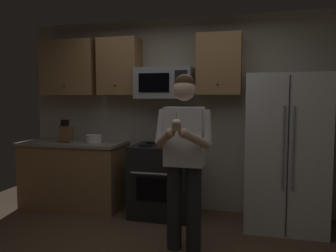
{
  "coord_description": "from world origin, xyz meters",
  "views": [
    {
      "loc": [
        1.01,
        -2.83,
        1.53
      ],
      "look_at": [
        0.17,
        0.43,
        1.25
      ],
      "focal_mm": 36.26,
      "sensor_mm": 36.0,
      "label": 1
    }
  ],
  "objects_px": {
    "oven_range": "(163,180)",
    "refrigerator": "(285,152)",
    "microwave": "(165,83)",
    "person": "(184,152)",
    "knife_block": "(66,134)",
    "bowl_large_white": "(94,138)",
    "cupcake": "(176,125)"
  },
  "relations": [
    {
      "from": "oven_range",
      "to": "refrigerator",
      "type": "distance_m",
      "value": 1.56
    },
    {
      "from": "oven_range",
      "to": "microwave",
      "type": "relative_size",
      "value": 1.26
    },
    {
      "from": "refrigerator",
      "to": "person",
      "type": "relative_size",
      "value": 1.02
    },
    {
      "from": "knife_block",
      "to": "oven_range",
      "type": "bearing_deg",
      "value": 1.23
    },
    {
      "from": "oven_range",
      "to": "refrigerator",
      "type": "bearing_deg",
      "value": -1.5
    },
    {
      "from": "knife_block",
      "to": "bowl_large_white",
      "type": "distance_m",
      "value": 0.4
    },
    {
      "from": "knife_block",
      "to": "bowl_large_white",
      "type": "relative_size",
      "value": 1.41
    },
    {
      "from": "microwave",
      "to": "cupcake",
      "type": "relative_size",
      "value": 4.26
    },
    {
      "from": "bowl_large_white",
      "to": "oven_range",
      "type": "bearing_deg",
      "value": -2.06
    },
    {
      "from": "knife_block",
      "to": "refrigerator",
      "type": "bearing_deg",
      "value": -0.19
    },
    {
      "from": "bowl_large_white",
      "to": "person",
      "type": "bearing_deg",
      "value": -33.55
    },
    {
      "from": "oven_range",
      "to": "knife_block",
      "type": "xyz_separation_m",
      "value": [
        -1.38,
        -0.03,
        0.58
      ]
    },
    {
      "from": "microwave",
      "to": "person",
      "type": "distance_m",
      "value": 1.37
    },
    {
      "from": "refrigerator",
      "to": "knife_block",
      "type": "xyz_separation_m",
      "value": [
        -2.88,
        0.01,
        0.14
      ]
    },
    {
      "from": "refrigerator",
      "to": "bowl_large_white",
      "type": "height_order",
      "value": "refrigerator"
    },
    {
      "from": "cupcake",
      "to": "knife_block",
      "type": "bearing_deg",
      "value": 146.33
    },
    {
      "from": "person",
      "to": "oven_range",
      "type": "bearing_deg",
      "value": 117.1
    },
    {
      "from": "microwave",
      "to": "cupcake",
      "type": "xyz_separation_m",
      "value": [
        0.48,
        -1.39,
        -0.43
      ]
    },
    {
      "from": "microwave",
      "to": "refrigerator",
      "type": "bearing_deg",
      "value": -6.03
    },
    {
      "from": "microwave",
      "to": "knife_block",
      "type": "distance_m",
      "value": 1.55
    },
    {
      "from": "microwave",
      "to": "cupcake",
      "type": "height_order",
      "value": "microwave"
    },
    {
      "from": "bowl_large_white",
      "to": "cupcake",
      "type": "height_order",
      "value": "cupcake"
    },
    {
      "from": "refrigerator",
      "to": "knife_block",
      "type": "relative_size",
      "value": 5.63
    },
    {
      "from": "oven_range",
      "to": "cupcake",
      "type": "height_order",
      "value": "cupcake"
    },
    {
      "from": "oven_range",
      "to": "cupcake",
      "type": "xyz_separation_m",
      "value": [
        0.48,
        -1.27,
        0.83
      ]
    },
    {
      "from": "oven_range",
      "to": "person",
      "type": "bearing_deg",
      "value": -62.9
    },
    {
      "from": "refrigerator",
      "to": "cupcake",
      "type": "distance_m",
      "value": 1.64
    },
    {
      "from": "bowl_large_white",
      "to": "knife_block",
      "type": "bearing_deg",
      "value": -170.46
    },
    {
      "from": "oven_range",
      "to": "refrigerator",
      "type": "relative_size",
      "value": 0.52
    },
    {
      "from": "refrigerator",
      "to": "knife_block",
      "type": "height_order",
      "value": "refrigerator"
    },
    {
      "from": "oven_range",
      "to": "bowl_large_white",
      "type": "xyz_separation_m",
      "value": [
        -0.99,
        0.04,
        0.51
      ]
    },
    {
      "from": "person",
      "to": "cupcake",
      "type": "relative_size",
      "value": 10.13
    }
  ]
}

